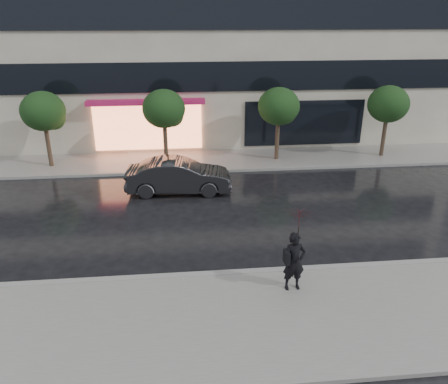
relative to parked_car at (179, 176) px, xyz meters
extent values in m
plane|color=black|center=(2.34, -6.00, -0.77)|extent=(120.00, 120.00, 0.00)
cube|color=slate|center=(2.34, -9.25, -0.71)|extent=(60.00, 4.50, 0.12)
cube|color=slate|center=(2.34, 4.25, -0.71)|extent=(60.00, 3.50, 0.12)
cube|color=gray|center=(2.34, -7.00, -0.70)|extent=(60.00, 0.25, 0.14)
cube|color=gray|center=(2.34, 2.50, -0.70)|extent=(60.00, 0.25, 0.14)
cube|color=black|center=(2.34, 5.94, 3.53)|extent=(28.00, 0.12, 1.60)
cube|color=black|center=(2.34, 5.94, 6.73)|extent=(28.00, 0.12, 1.60)
cube|color=#FF8C59|center=(-1.66, 5.92, 0.83)|extent=(6.00, 0.10, 2.60)
cube|color=#BA1C59|center=(-1.66, 5.59, 2.28)|extent=(6.40, 0.70, 0.25)
cube|color=black|center=(7.34, 5.94, 0.83)|extent=(7.00, 0.10, 2.60)
cylinder|color=#33261C|center=(-6.66, 4.00, 0.33)|extent=(0.22, 0.22, 2.20)
ellipsoid|color=black|center=(-6.66, 4.00, 2.23)|extent=(2.20, 2.20, 1.98)
sphere|color=black|center=(-6.26, 4.20, 1.83)|extent=(1.20, 1.20, 1.20)
cylinder|color=#33261C|center=(-0.66, 4.00, 0.33)|extent=(0.22, 0.22, 2.20)
ellipsoid|color=black|center=(-0.66, 4.00, 2.23)|extent=(2.20, 2.20, 1.98)
sphere|color=black|center=(-0.26, 4.20, 1.83)|extent=(1.20, 1.20, 1.20)
cylinder|color=#33261C|center=(5.34, 4.00, 0.33)|extent=(0.22, 0.22, 2.20)
ellipsoid|color=black|center=(5.34, 4.00, 2.23)|extent=(2.20, 2.20, 1.98)
sphere|color=black|center=(5.74, 4.20, 1.83)|extent=(1.20, 1.20, 1.20)
cylinder|color=#33261C|center=(11.34, 4.00, 0.33)|extent=(0.22, 0.22, 2.20)
ellipsoid|color=black|center=(11.34, 4.00, 2.23)|extent=(2.20, 2.20, 1.98)
sphere|color=black|center=(11.74, 4.20, 1.83)|extent=(1.20, 1.20, 1.20)
imported|color=black|center=(0.00, 0.00, 0.00)|extent=(4.75, 1.85, 1.54)
imported|color=black|center=(3.26, -8.00, 0.24)|extent=(0.69, 0.49, 1.78)
imported|color=#3F0B0D|center=(3.32, -8.00, 1.41)|extent=(1.09, 1.10, 0.91)
cylinder|color=black|center=(3.32, -8.00, 0.89)|extent=(0.02, 0.02, 0.89)
cube|color=black|center=(3.01, -8.08, 0.45)|extent=(0.15, 0.34, 0.38)
camera|label=1|loc=(0.19, -18.48, 6.85)|focal=35.00mm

